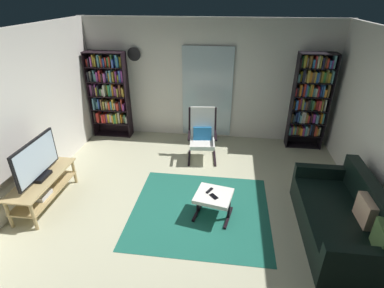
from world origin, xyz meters
name	(u,v)px	position (x,y,z in m)	size (l,w,h in m)	color
ground_plane	(190,216)	(0.00, 0.00, 0.00)	(7.02, 7.02, 0.00)	#BEBC9A
wall_back	(208,81)	(0.00, 2.90, 1.30)	(5.60, 0.06, 2.60)	silver
wall_left	(3,129)	(-2.70, 0.00, 1.30)	(0.06, 6.00, 2.60)	silver
glass_door_panel	(207,93)	(0.00, 2.83, 1.05)	(1.10, 0.01, 2.00)	silver
area_rug	(200,210)	(0.14, 0.14, 0.00)	(2.11, 1.94, 0.01)	#1E6252
tv_stand	(43,187)	(-2.33, 0.01, 0.32)	(0.48, 1.28, 0.48)	tan
television	(37,161)	(-2.33, 0.03, 0.78)	(0.20, 0.99, 0.63)	black
bookshelf_near_tv	(109,93)	(-2.20, 2.65, 1.03)	(0.87, 0.30, 1.93)	black
bookshelf_near_sofa	(310,99)	(2.14, 2.62, 1.08)	(0.73, 0.30, 2.01)	black
leather_sofa	(344,220)	(2.13, -0.13, 0.29)	(0.92, 1.84, 0.80)	black
lounge_armchair	(202,133)	(0.00, 1.85, 0.53)	(0.62, 0.70, 1.02)	black
ottoman	(213,198)	(0.34, 0.06, 0.33)	(0.60, 0.57, 0.40)	white
tv_remote	(210,191)	(0.28, 0.13, 0.41)	(0.04, 0.14, 0.02)	black
cell_phone	(214,196)	(0.35, 0.00, 0.41)	(0.07, 0.14, 0.01)	black
wall_clock	(134,54)	(-1.59, 2.82, 1.85)	(0.29, 0.03, 0.29)	silver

